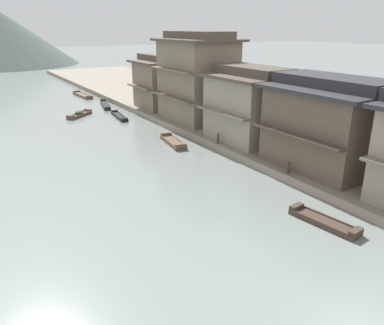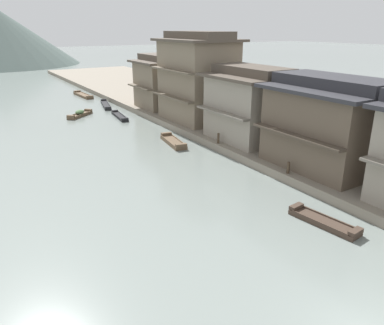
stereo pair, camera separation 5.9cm
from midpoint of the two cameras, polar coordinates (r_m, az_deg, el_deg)
riverbank_right at (r=44.50m, az=5.55°, el=7.53°), size 18.00×110.00×0.61m
boat_moored_nearest at (r=21.10m, az=19.40°, el=-8.46°), size 1.47×3.93×0.46m
boat_moored_second at (r=58.97m, az=-16.13°, el=9.76°), size 1.42×5.85×0.50m
boat_moored_third at (r=50.74m, az=-12.88°, el=8.48°), size 2.11×5.80×0.47m
boat_moored_far at (r=43.96m, az=-10.85°, el=6.89°), size 1.37×4.90×0.42m
boat_midriver_drifting at (r=33.31m, az=-2.79°, el=3.14°), size 1.69×4.28×0.54m
boat_midriver_upstream at (r=45.65m, az=-16.58°, el=7.07°), size 3.52×3.22×0.74m
house_waterfront_second at (r=27.19m, az=20.16°, el=5.56°), size 6.91×8.17×6.14m
house_waterfront_tall at (r=32.44m, az=8.82°, el=8.72°), size 6.35×7.29×6.14m
house_waterfront_narrow at (r=38.99m, az=0.87°, el=12.73°), size 6.49×8.37×8.74m
house_waterfront_far at (r=45.63m, az=-4.82°, el=12.09°), size 5.77×6.36×6.14m
mooring_post_dock_mid at (r=25.63m, az=14.45°, el=-0.78°), size 0.20×0.20×0.78m
mooring_post_dock_far at (r=31.36m, az=4.06°, el=3.68°), size 0.20×0.20×0.86m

